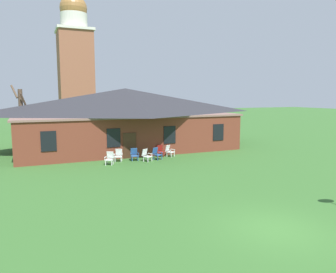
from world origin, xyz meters
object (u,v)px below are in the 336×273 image
object	(u,v)px
lawn_chair_left_end	(134,154)
lawn_chair_far_side	(160,151)
lawn_chair_right_end	(157,153)
lawn_chair_under_eave	(169,151)
lawn_chair_middle	(146,155)
lawn_chair_by_porch	(110,158)
lawn_chair_near_door	(119,155)

from	to	relation	value
lawn_chair_left_end	lawn_chair_far_side	distance (m)	2.60
lawn_chair_right_end	lawn_chair_under_eave	size ratio (longest dim) A/B	1.00
lawn_chair_under_eave	lawn_chair_middle	bearing A→B (deg)	-155.80
lawn_chair_by_porch	lawn_chair_under_eave	bearing A→B (deg)	11.91
lawn_chair_left_end	lawn_chair_under_eave	xyz separation A→B (m)	(3.19, 0.38, 0.00)
lawn_chair_by_porch	lawn_chair_near_door	bearing A→B (deg)	44.90
lawn_chair_near_door	lawn_chair_middle	distance (m)	2.17
lawn_chair_near_door	lawn_chair_middle	size ratio (longest dim) A/B	1.00
lawn_chair_far_side	lawn_chair_under_eave	world-z (taller)	same
lawn_chair_by_porch	lawn_chair_far_side	bearing A→B (deg)	17.92
lawn_chair_near_door	lawn_chair_left_end	world-z (taller)	same
lawn_chair_near_door	lawn_chair_under_eave	bearing A→B (deg)	2.72
lawn_chair_by_porch	lawn_chair_under_eave	distance (m)	5.44
lawn_chair_near_door	lawn_chair_by_porch	bearing A→B (deg)	-135.10
lawn_chair_by_porch	lawn_chair_left_end	world-z (taller)	same
lawn_chair_by_porch	lawn_chair_far_side	xyz separation A→B (m)	(4.63, 1.50, 0.00)
lawn_chair_by_porch	lawn_chair_right_end	size ratio (longest dim) A/B	1.00
lawn_chair_far_side	lawn_chair_left_end	bearing A→B (deg)	-163.19
lawn_chair_by_porch	lawn_chair_middle	bearing A→B (deg)	0.63
lawn_chair_near_door	lawn_chair_right_end	distance (m)	3.03
lawn_chair_by_porch	lawn_chair_right_end	bearing A→B (deg)	5.81
lawn_chair_left_end	lawn_chair_middle	bearing A→B (deg)	-43.09
lawn_chair_middle	lawn_chair_right_end	world-z (taller)	same
lawn_chair_by_porch	lawn_chair_near_door	xyz separation A→B (m)	(0.92, 0.91, 0.00)
lawn_chair_by_porch	lawn_chair_near_door	distance (m)	1.29
lawn_chair_near_door	lawn_chair_under_eave	distance (m)	4.41
lawn_chair_right_end	lawn_chair_by_porch	bearing A→B (deg)	-174.19
lawn_chair_middle	lawn_chair_under_eave	world-z (taller)	same
lawn_chair_left_end	lawn_chair_middle	xyz separation A→B (m)	(0.76, -0.71, 0.00)
lawn_chair_near_door	lawn_chair_middle	world-z (taller)	same
lawn_chair_near_door	lawn_chair_far_side	xyz separation A→B (m)	(3.71, 0.58, 0.00)
lawn_chair_by_porch	lawn_chair_far_side	size ratio (longest dim) A/B	1.00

